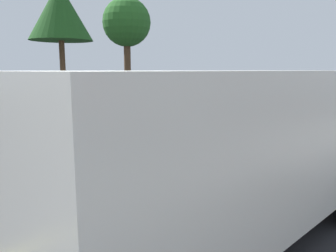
# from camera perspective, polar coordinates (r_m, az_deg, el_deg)

# --- Properties ---
(ground_plane) EXTENTS (80.00, 80.00, 0.00)m
(ground_plane) POSITION_cam_1_polar(r_m,az_deg,el_deg) (5.13, -16.95, -16.34)
(ground_plane) COLOR #262628
(lane_marking_centre) EXTENTS (28.00, 0.16, 0.01)m
(lane_marking_centre) POSITION_cam_1_polar(r_m,az_deg,el_deg) (7.06, 4.15, -8.60)
(lane_marking_centre) COLOR #E0D14C
(white_van) EXTENTS (5.36, 2.65, 2.20)m
(white_van) POSITION_cam_1_polar(r_m,az_deg,el_deg) (4.22, 9.48, -3.43)
(white_van) COLOR silver
(white_van) RESTS_ON ground_plane
(tree_left_verge) EXTENTS (2.31, 2.31, 5.33)m
(tree_left_verge) POSITION_cam_1_polar(r_m,az_deg,el_deg) (13.39, -18.03, 18.01)
(tree_left_verge) COLOR #513823
(tree_left_verge) RESTS_ON ground_plane
(tree_centre_verge) EXTENTS (2.42, 2.42, 5.79)m
(tree_centre_verge) POSITION_cam_1_polar(r_m,az_deg,el_deg) (17.61, -7.10, 16.98)
(tree_centre_verge) COLOR #513823
(tree_centre_verge) RESTS_ON ground_plane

